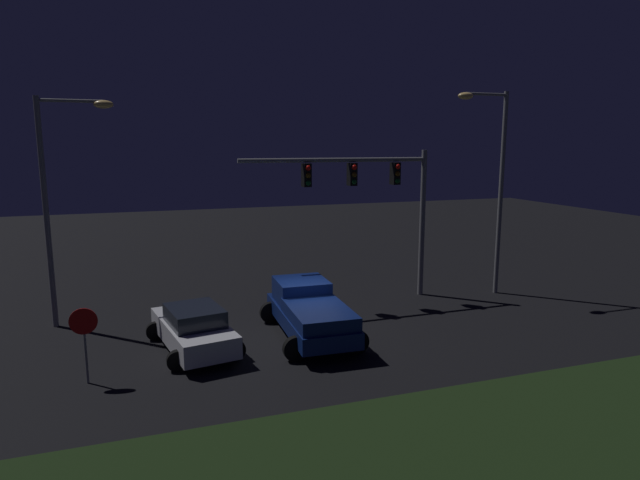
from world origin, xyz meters
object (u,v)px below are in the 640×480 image
Objects in this scene: stop_sign at (84,331)px; car_sedan at (194,328)px; street_lamp_right at (493,171)px; street_lamp_left at (59,185)px; traffic_signal_gantry at (373,188)px; pickup_truck at (309,308)px.

car_sedan is at bearing 27.69° from stop_sign.
street_lamp_left is at bearing 175.46° from street_lamp_right.
street_lamp_left is 17.63m from street_lamp_right.
car_sedan is 2.08× the size of stop_sign.
traffic_signal_gantry is at bearing 171.02° from street_lamp_right.
stop_sign reaches higher than pickup_truck.
street_lamp_right reaches higher than pickup_truck.
street_lamp_left is at bearing 99.96° from stop_sign.
street_lamp_left is 0.94× the size of street_lamp_right.
traffic_signal_gantry is (8.01, 3.55, 4.16)m from car_sedan.
street_lamp_right is (17.57, -1.39, 0.30)m from street_lamp_left.
pickup_truck is 0.61× the size of street_lamp_right.
street_lamp_right is (9.39, 2.60, 4.58)m from pickup_truck.
car_sedan is 0.55× the size of street_lamp_left.
stop_sign is at bearing -165.30° from street_lamp_right.
car_sedan is at bearing -156.12° from traffic_signal_gantry.
street_lamp_right is (5.41, -0.85, 0.68)m from traffic_signal_gantry.
street_lamp_right is at bearing -88.65° from car_sedan.
car_sedan is (-4.02, -0.09, -0.26)m from pickup_truck.
car_sedan is at bearing -168.65° from street_lamp_right.
traffic_signal_gantry is at bearing -47.00° from pickup_truck.
pickup_truck is 2.45× the size of stop_sign.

